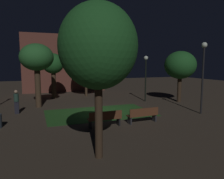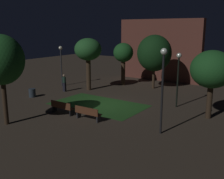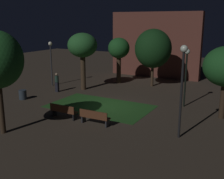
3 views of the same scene
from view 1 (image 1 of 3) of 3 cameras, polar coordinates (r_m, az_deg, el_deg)
name	(u,v)px [view 1 (image 1 of 3)]	position (r m, az deg, el deg)	size (l,w,h in m)	color
ground_plane	(105,111)	(14.99, -1.98, -5.92)	(60.00, 60.00, 0.00)	#3D3328
grass_lawn	(100,113)	(14.53, -3.35, -6.32)	(7.10, 4.24, 0.01)	#23511E
bench_front_right	(105,118)	(11.31, -1.89, -7.74)	(1.81, 0.50, 0.88)	brown
bench_corner	(143,115)	(12.19, 8.34, -6.72)	(1.81, 0.54, 0.88)	brown
tree_lawn_side	(37,58)	(17.06, -19.63, 7.88)	(2.50, 2.50, 4.85)	#423021
tree_back_right	(180,65)	(19.29, 17.90, 6.19)	(2.70, 2.70, 4.42)	#38281C
tree_back_left	(86,63)	(21.73, -7.06, 7.14)	(3.26, 3.26, 5.15)	#423021
tree_tall_center	(53,65)	(20.85, -15.58, 6.43)	(2.00, 2.00, 4.30)	#423021
tree_left_canopy	(98,47)	(7.31, -3.75, 11.32)	(2.70, 2.70, 5.42)	#38281C
lamp_post_plaza_east	(146,70)	(18.85, 9.08, 5.18)	(0.36, 0.36, 4.01)	black
lamp_post_path_center	(203,66)	(15.18, 23.37, 5.84)	(0.36, 0.36, 4.73)	black
pedestrian	(16,101)	(15.51, -24.34, -2.91)	(0.32, 0.32, 1.61)	black
building_wall_backdrop	(65,63)	(25.70, -12.58, 6.88)	(9.56, 0.80, 6.70)	brown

